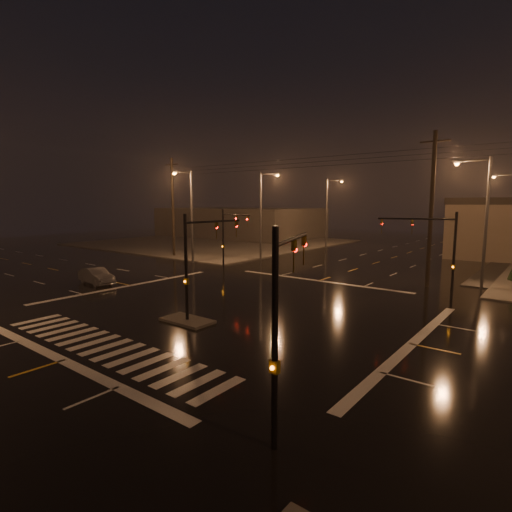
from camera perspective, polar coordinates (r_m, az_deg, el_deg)
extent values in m
plane|color=black|center=(25.63, -3.13, -7.30)|extent=(140.00, 140.00, 0.00)
cube|color=#46433F|center=(67.47, -5.74, 1.98)|extent=(36.00, 36.00, 0.12)
cube|color=#46433F|center=(22.85, -9.78, -9.06)|extent=(3.00, 1.60, 0.15)
cube|color=beige|center=(20.02, -20.62, -12.07)|extent=(15.00, 2.60, 0.01)
cube|color=beige|center=(19.13, -25.85, -13.27)|extent=(16.00, 0.50, 0.01)
cube|color=beige|center=(34.48, 8.94, -3.50)|extent=(16.00, 0.50, 0.01)
cube|color=#443F3C|center=(79.53, -2.43, 4.83)|extent=(30.00, 18.00, 5.60)
cylinder|color=black|center=(22.19, -9.95, -1.80)|extent=(0.18, 0.18, 6.00)
cylinder|color=black|center=(23.50, -6.02, 4.92)|extent=(0.12, 4.50, 0.12)
imported|color=#594707|center=(25.00, -2.80, 4.99)|extent=(0.16, 0.20, 1.00)
cube|color=#594707|center=(22.32, -9.91, -3.57)|extent=(0.25, 0.18, 0.35)
cylinder|color=black|center=(29.98, 26.43, -0.07)|extent=(0.18, 0.18, 6.00)
cylinder|color=black|center=(29.50, 21.90, 4.95)|extent=(4.74, 1.82, 0.12)
imported|color=#594707|center=(29.43, 17.51, 5.04)|extent=(0.24, 0.22, 1.00)
cube|color=#594707|center=(30.07, 26.35, -1.39)|extent=(0.25, 0.18, 0.35)
cylinder|color=black|center=(39.76, -4.71, 2.38)|extent=(0.18, 0.18, 6.00)
cylinder|color=black|center=(37.41, -2.97, 5.91)|extent=(4.74, 1.82, 0.12)
imported|color=#594707|center=(35.47, -1.18, 5.75)|extent=(0.24, 0.22, 1.00)
cube|color=#594707|center=(39.83, -4.70, 1.38)|extent=(0.25, 0.18, 0.35)
cylinder|color=black|center=(10.63, 2.71, -12.03)|extent=(0.18, 0.18, 6.00)
cylinder|color=black|center=(12.00, 5.26, 2.45)|extent=(1.48, 3.80, 0.12)
imported|color=#594707|center=(13.77, 6.89, 2.87)|extent=(0.22, 0.24, 1.00)
cube|color=#594707|center=(10.88, 2.68, -15.51)|extent=(0.25, 0.18, 0.35)
cylinder|color=#38383A|center=(46.04, 0.67, 5.60)|extent=(0.24, 0.24, 10.00)
cylinder|color=#38383A|center=(45.41, 1.91, 11.63)|extent=(2.40, 0.14, 0.14)
cube|color=#38383A|center=(44.77, 3.08, 11.62)|extent=(0.70, 0.30, 0.18)
sphere|color=orange|center=(44.76, 3.08, 11.46)|extent=(0.32, 0.32, 0.32)
cylinder|color=#38383A|center=(59.58, 10.04, 5.93)|extent=(0.24, 0.24, 10.00)
cylinder|color=#38383A|center=(59.10, 11.19, 10.55)|extent=(2.40, 0.14, 0.14)
cube|color=#38383A|center=(58.61, 12.17, 10.50)|extent=(0.70, 0.30, 0.18)
sphere|color=orange|center=(58.61, 12.17, 10.37)|extent=(0.32, 0.32, 0.32)
cylinder|color=#38383A|center=(35.07, 30.02, 3.99)|extent=(0.24, 0.24, 10.00)
cylinder|color=#38383A|center=(35.36, 28.58, 11.90)|extent=(2.40, 0.14, 0.14)
cube|color=#38383A|center=(35.56, 26.79, 11.90)|extent=(0.70, 0.30, 0.18)
sphere|color=orange|center=(35.55, 26.78, 11.69)|extent=(0.32, 0.32, 0.32)
cylinder|color=#38383A|center=(55.13, 32.01, 9.79)|extent=(2.40, 0.14, 0.14)
cube|color=#38383A|center=(55.25, 30.85, 9.81)|extent=(0.70, 0.30, 0.18)
sphere|color=orange|center=(55.25, 30.85, 9.67)|extent=(0.32, 0.32, 0.32)
cylinder|color=#38383A|center=(44.21, -9.15, 5.43)|extent=(0.24, 0.24, 10.00)
cylinder|color=#38383A|center=(43.49, -10.47, 11.70)|extent=(0.14, 2.40, 0.14)
cube|color=#38383A|center=(42.76, -11.58, 11.67)|extent=(0.30, 0.70, 0.18)
sphere|color=orange|center=(42.75, -11.58, 11.50)|extent=(0.32, 0.32, 0.32)
cylinder|color=black|center=(50.32, -11.80, 6.75)|extent=(0.32, 0.32, 12.00)
cube|color=black|center=(50.53, -11.96, 12.66)|extent=(2.20, 0.12, 0.12)
cylinder|color=black|center=(33.74, 23.74, 5.96)|extent=(0.32, 0.32, 12.00)
cube|color=black|center=(34.05, 24.22, 14.73)|extent=(2.20, 0.12, 0.12)
imported|color=#4F5056|center=(35.11, -21.84, -2.67)|extent=(4.14, 1.80, 1.33)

